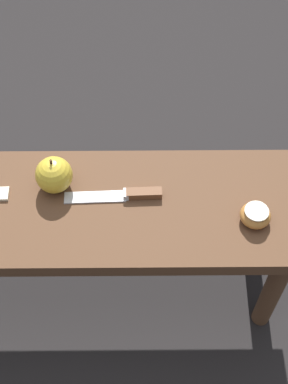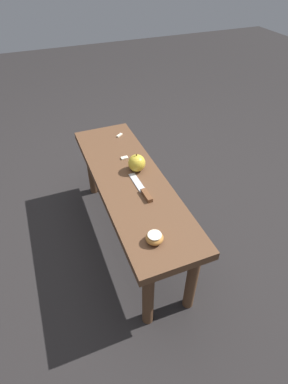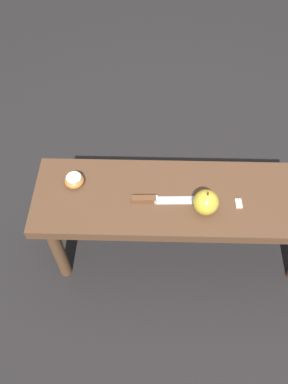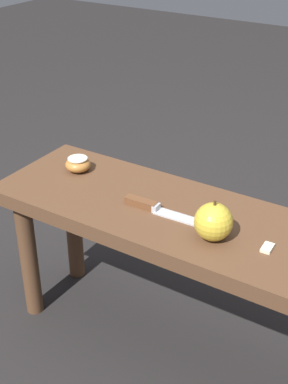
{
  "view_description": "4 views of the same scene",
  "coord_description": "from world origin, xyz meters",
  "px_view_note": "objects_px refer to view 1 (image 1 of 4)",
  "views": [
    {
      "loc": [
        -0.15,
        0.69,
        1.47
      ],
      "look_at": [
        -0.15,
        -0.01,
        0.47
      ],
      "focal_mm": 50.0,
      "sensor_mm": 36.0,
      "label": 1
    },
    {
      "loc": [
        -1.09,
        0.36,
        1.35
      ],
      "look_at": [
        -0.15,
        -0.01,
        0.47
      ],
      "focal_mm": 28.0,
      "sensor_mm": 36.0,
      "label": 2
    },
    {
      "loc": [
        -0.13,
        -0.76,
        1.51
      ],
      "look_at": [
        -0.15,
        -0.01,
        0.47
      ],
      "focal_mm": 35.0,
      "sensor_mm": 36.0,
      "label": 3
    },
    {
      "loc": [
        0.45,
        -0.98,
        1.12
      ],
      "look_at": [
        -0.15,
        -0.01,
        0.47
      ],
      "focal_mm": 50.0,
      "sensor_mm": 36.0,
      "label": 4
    }
  ],
  "objects_px": {
    "knife": "(128,195)",
    "apple_cut": "(255,215)",
    "apple_whole": "(54,175)",
    "wooden_bench": "(82,220)"
  },
  "relations": [
    {
      "from": "wooden_bench",
      "to": "knife",
      "type": "distance_m",
      "value": 0.14
    },
    {
      "from": "knife",
      "to": "apple_whole",
      "type": "height_order",
      "value": "apple_whole"
    },
    {
      "from": "knife",
      "to": "apple_cut",
      "type": "relative_size",
      "value": 3.28
    },
    {
      "from": "apple_whole",
      "to": "knife",
      "type": "bearing_deg",
      "value": 169.51
    },
    {
      "from": "knife",
      "to": "apple_cut",
      "type": "bearing_deg",
      "value": 164.84
    },
    {
      "from": "apple_whole",
      "to": "apple_cut",
      "type": "bearing_deg",
      "value": 167.76
    },
    {
      "from": "apple_whole",
      "to": "apple_cut",
      "type": "relative_size",
      "value": 1.4
    },
    {
      "from": "knife",
      "to": "apple_cut",
      "type": "distance_m",
      "value": 0.3
    },
    {
      "from": "knife",
      "to": "apple_whole",
      "type": "bearing_deg",
      "value": -12.38
    },
    {
      "from": "wooden_bench",
      "to": "apple_cut",
      "type": "relative_size",
      "value": 15.54
    }
  ]
}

